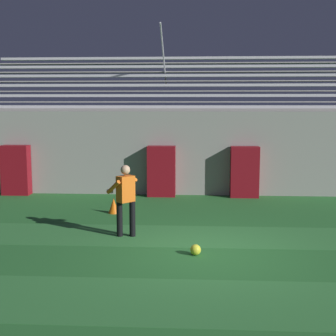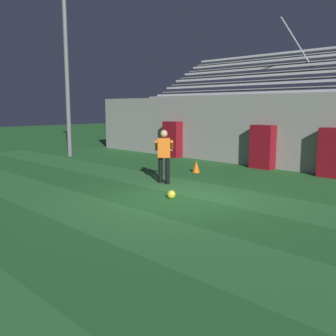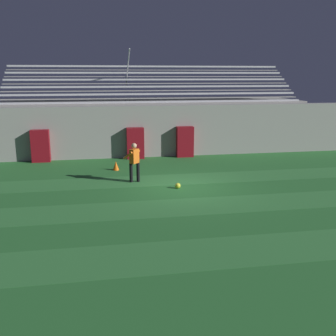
{
  "view_description": "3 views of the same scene",
  "coord_description": "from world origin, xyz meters",
  "px_view_note": "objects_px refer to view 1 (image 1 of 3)",
  "views": [
    {
      "loc": [
        -0.28,
        -9.32,
        3.05
      ],
      "look_at": [
        -0.93,
        2.01,
        1.49
      ],
      "focal_mm": 50.0,
      "sensor_mm": 36.0,
      "label": 1
    },
    {
      "loc": [
        6.86,
        -7.17,
        2.38
      ],
      "look_at": [
        -0.64,
        0.15,
        0.73
      ],
      "focal_mm": 42.0,
      "sensor_mm": 36.0,
      "label": 2
    },
    {
      "loc": [
        -3.23,
        -14.92,
        4.42
      ],
      "look_at": [
        -0.61,
        0.08,
        0.81
      ],
      "focal_mm": 42.0,
      "sensor_mm": 36.0,
      "label": 3
    }
  ],
  "objects_px": {
    "padding_pillar_gate_left": "(161,171)",
    "soccer_ball": "(196,250)",
    "padding_pillar_far_left": "(16,170)",
    "goalkeeper": "(125,196)",
    "padding_pillar_gate_right": "(245,172)",
    "traffic_cone": "(114,206)"
  },
  "relations": [
    {
      "from": "padding_pillar_gate_right",
      "to": "traffic_cone",
      "type": "bearing_deg",
      "value": -147.24
    },
    {
      "from": "padding_pillar_far_left",
      "to": "goalkeeper",
      "type": "bearing_deg",
      "value": -47.25
    },
    {
      "from": "soccer_ball",
      "to": "traffic_cone",
      "type": "xyz_separation_m",
      "value": [
        -2.3,
        3.55,
        0.1
      ]
    },
    {
      "from": "traffic_cone",
      "to": "padding_pillar_gate_left",
      "type": "bearing_deg",
      "value": 65.02
    },
    {
      "from": "traffic_cone",
      "to": "padding_pillar_gate_right",
      "type": "bearing_deg",
      "value": 32.76
    },
    {
      "from": "padding_pillar_far_left",
      "to": "goalkeeper",
      "type": "xyz_separation_m",
      "value": [
        4.42,
        -4.78,
        0.12
      ]
    },
    {
      "from": "padding_pillar_gate_right",
      "to": "traffic_cone",
      "type": "xyz_separation_m",
      "value": [
        -3.91,
        -2.51,
        -0.63
      ]
    },
    {
      "from": "padding_pillar_far_left",
      "to": "traffic_cone",
      "type": "xyz_separation_m",
      "value": [
        3.75,
        -2.51,
        -0.63
      ]
    },
    {
      "from": "padding_pillar_gate_left",
      "to": "soccer_ball",
      "type": "relative_size",
      "value": 7.61
    },
    {
      "from": "soccer_ball",
      "to": "traffic_cone",
      "type": "bearing_deg",
      "value": 122.86
    },
    {
      "from": "goalkeeper",
      "to": "traffic_cone",
      "type": "height_order",
      "value": "goalkeeper"
    },
    {
      "from": "goalkeeper",
      "to": "padding_pillar_far_left",
      "type": "bearing_deg",
      "value": 132.75
    },
    {
      "from": "padding_pillar_gate_left",
      "to": "traffic_cone",
      "type": "xyz_separation_m",
      "value": [
        -1.17,
        -2.51,
        -0.63
      ]
    },
    {
      "from": "soccer_ball",
      "to": "padding_pillar_gate_left",
      "type": "bearing_deg",
      "value": 100.5
    },
    {
      "from": "padding_pillar_gate_right",
      "to": "soccer_ball",
      "type": "bearing_deg",
      "value": -104.85
    },
    {
      "from": "padding_pillar_far_left",
      "to": "soccer_ball",
      "type": "bearing_deg",
      "value": -45.12
    },
    {
      "from": "padding_pillar_far_left",
      "to": "traffic_cone",
      "type": "distance_m",
      "value": 4.56
    },
    {
      "from": "padding_pillar_far_left",
      "to": "soccer_ball",
      "type": "distance_m",
      "value": 8.6
    },
    {
      "from": "padding_pillar_gate_right",
      "to": "padding_pillar_far_left",
      "type": "relative_size",
      "value": 1.0
    },
    {
      "from": "goalkeeper",
      "to": "traffic_cone",
      "type": "relative_size",
      "value": 3.98
    },
    {
      "from": "padding_pillar_far_left",
      "to": "goalkeeper",
      "type": "relative_size",
      "value": 1.0
    },
    {
      "from": "padding_pillar_gate_left",
      "to": "padding_pillar_far_left",
      "type": "height_order",
      "value": "same"
    }
  ]
}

